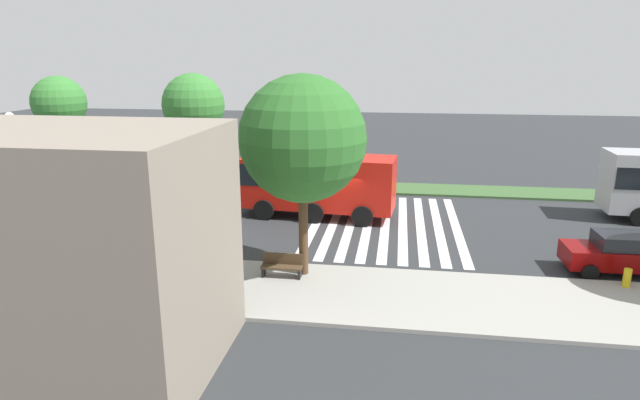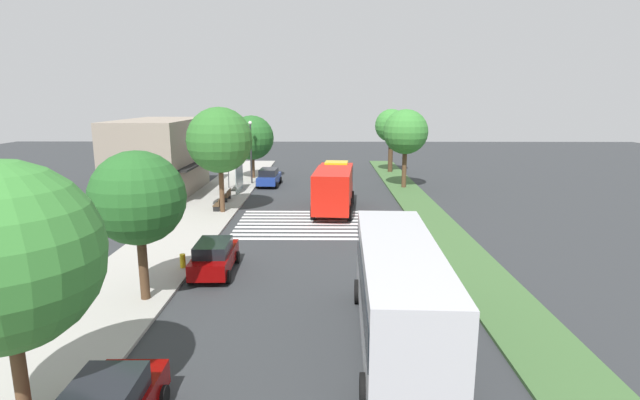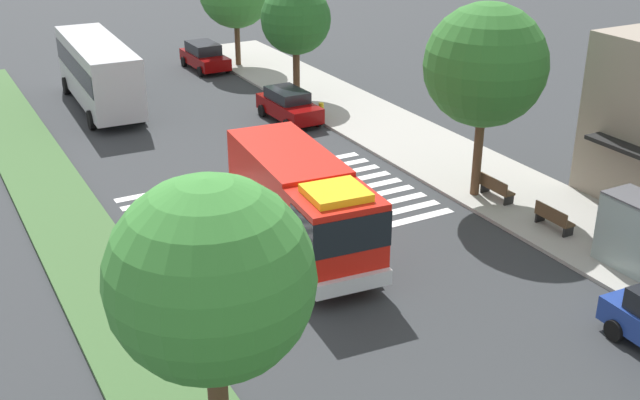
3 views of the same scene
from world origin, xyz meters
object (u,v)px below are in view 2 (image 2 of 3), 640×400
at_px(parked_car_east, 269,177).
at_px(street_lamp, 251,147).
at_px(sidewalk_tree_west, 138,198).
at_px(bench_near_shelter, 227,195).
at_px(median_tree_far_west, 406,132).
at_px(fire_truck, 334,186).
at_px(parked_car_mid, 214,257).
at_px(median_tree_west, 391,126).
at_px(bus_stop_shelter, 235,172).
at_px(sidewalk_tree_east, 252,138).
at_px(sidewalk_tree_center, 220,140).
at_px(fire_hydrant, 183,261).
at_px(bench_west_of_shelter, 219,204).
at_px(sidewalk_tree_far_west, 3,257).
at_px(transit_bus, 399,287).

relative_size(parked_car_east, street_lamp, 0.74).
bearing_deg(sidewalk_tree_west, bench_near_shelter, 1.23).
bearing_deg(median_tree_far_west, fire_truck, 143.56).
relative_size(parked_car_mid, median_tree_west, 0.61).
distance_m(bus_stop_shelter, street_lamp, 4.72).
height_order(parked_car_mid, sidewalk_tree_east, sidewalk_tree_east).
distance_m(bus_stop_shelter, sidewalk_tree_center, 8.77).
relative_size(median_tree_far_west, fire_hydrant, 10.47).
relative_size(parked_car_mid, bench_west_of_shelter, 2.72).
distance_m(sidewalk_tree_far_west, median_tree_west, 46.94).
xyz_separation_m(parked_car_east, sidewalk_tree_west, (-27.52, 2.20, 3.63)).
bearing_deg(fire_hydrant, parked_car_mid, -103.70).
relative_size(fire_truck, sidewalk_tree_center, 1.12).
bearing_deg(sidewalk_tree_west, sidewalk_tree_far_west, 180.00).
height_order(bus_stop_shelter, sidewalk_tree_far_west, sidewalk_tree_far_west).
relative_size(parked_car_east, sidewalk_tree_center, 0.59).
xyz_separation_m(bench_near_shelter, sidewalk_tree_west, (-19.95, -0.43, 3.92)).
distance_m(street_lamp, sidewalk_tree_east, 3.49).
xyz_separation_m(bench_west_of_shelter, fire_hydrant, (-12.91, -0.93, -0.10)).
relative_size(transit_bus, bench_west_of_shelter, 6.41).
distance_m(bench_west_of_shelter, median_tree_far_west, 18.85).
distance_m(bench_near_shelter, street_lamp, 8.88).
bearing_deg(parked_car_east, bus_stop_shelter, 146.28).
xyz_separation_m(transit_bus, fire_hydrant, (7.47, 9.69, -1.67)).
height_order(parked_car_mid, sidewalk_tree_far_west, sidewalk_tree_far_west).
height_order(bench_near_shelter, sidewalk_tree_west, sidewalk_tree_west).
height_order(fire_truck, fire_hydrant, fire_truck).
bearing_deg(transit_bus, parked_car_mid, -129.16).
bearing_deg(parked_car_mid, bench_near_shelter, 7.40).
relative_size(transit_bus, fire_hydrant, 14.66).
xyz_separation_m(parked_car_mid, sidewalk_tree_far_west, (-11.83, 2.20, 4.00)).
xyz_separation_m(transit_bus, bench_west_of_shelter, (20.38, 10.62, -1.57)).
xyz_separation_m(median_tree_west, fire_hydrant, (-32.18, 14.68, -4.83)).
height_order(parked_car_mid, street_lamp, street_lamp).
bearing_deg(sidewalk_tree_far_west, bench_west_of_shelter, 0.98).
xyz_separation_m(bench_near_shelter, median_tree_far_west, (6.23, -15.61, 4.76)).
xyz_separation_m(fire_truck, transit_bus, (-20.59, -1.82, 0.23)).
distance_m(parked_car_mid, median_tree_far_west, 26.58).
bearing_deg(sidewalk_tree_west, median_tree_west, -22.86).
bearing_deg(sidewalk_tree_east, bus_stop_shelter, 176.85).
relative_size(transit_bus, bus_stop_shelter, 2.93).
bearing_deg(transit_bus, fire_hydrant, -125.34).
distance_m(transit_bus, sidewalk_tree_center, 22.34).
bearing_deg(fire_hydrant, bus_stop_shelter, 2.63).
distance_m(parked_car_mid, transit_bus, 10.74).
bearing_deg(fire_truck, sidewalk_tree_west, 158.67).
distance_m(parked_car_mid, fire_hydrant, 1.79).
bearing_deg(fire_truck, sidewalk_tree_center, 101.75).
height_order(sidewalk_tree_west, median_tree_far_west, median_tree_far_west).
height_order(median_tree_west, fire_hydrant, median_tree_west).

